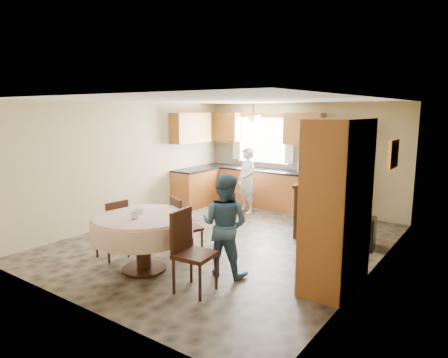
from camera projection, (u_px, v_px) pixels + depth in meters
floor at (227, 241)px, 7.19m from camera, size 5.00×6.00×0.01m
ceiling at (227, 100)px, 6.76m from camera, size 5.00×6.00×0.01m
wall_back at (300, 157)px, 9.38m from camera, size 5.00×0.02×2.50m
wall_front at (77, 206)px, 4.57m from camera, size 5.00×0.02×2.50m
wall_left at (130, 162)px, 8.40m from camera, size 0.02×6.00×2.50m
wall_right at (374, 189)px, 5.55m from camera, size 0.02×6.00×2.50m
window at (263, 140)px, 9.88m from camera, size 1.40×0.03×1.10m
curtain_left at (237, 137)px, 10.26m from camera, size 0.22×0.02×1.15m
curtain_right at (290, 139)px, 9.40m from camera, size 0.22×0.02×1.15m
base_cab_back at (262, 188)px, 9.77m from camera, size 3.30×0.60×0.88m
counter_back at (262, 170)px, 9.69m from camera, size 3.30×0.64×0.04m
base_cab_left at (196, 188)px, 9.82m from camera, size 0.60×1.20×0.88m
counter_left at (196, 170)px, 9.74m from camera, size 0.64×1.20×0.04m
backsplash at (268, 157)px, 9.87m from camera, size 3.30×0.02×0.55m
wall_cab_left at (225, 127)px, 10.31m from camera, size 0.85×0.33×0.72m
wall_cab_right at (304, 129)px, 9.05m from camera, size 0.90×0.33×0.72m
wall_cab_side at (191, 128)px, 9.64m from camera, size 0.33×1.20×0.72m
oven_tower at (343, 171)px, 8.51m from camera, size 0.66×0.62×2.12m
oven_upper at (339, 163)px, 8.23m from camera, size 0.56×0.01×0.45m
oven_lower at (337, 187)px, 8.31m from camera, size 0.56×0.01×0.45m
pendant at (253, 119)px, 9.40m from camera, size 0.36×0.36×0.18m
sideboard at (331, 215)px, 7.21m from camera, size 1.40×0.79×0.94m
space_heater at (362, 233)px, 6.75m from camera, size 0.44×0.33×0.57m
cupboard at (337, 205)px, 5.19m from camera, size 0.58×1.17×2.23m
dining_table at (143, 228)px, 5.79m from camera, size 1.46×1.46×0.84m
chair_left at (114, 227)px, 6.28m from camera, size 0.46×0.46×0.95m
chair_back at (182, 224)px, 6.42m from camera, size 0.55×0.55×0.96m
chair_right at (189, 247)px, 5.16m from camera, size 0.51×0.51×1.07m
framed_picture at (393, 154)px, 6.43m from camera, size 0.06×0.56×0.46m
microwave at (311, 168)px, 8.89m from camera, size 0.60×0.46×0.30m
person_sink at (247, 180)px, 9.09m from camera, size 0.64×0.53×1.50m
person_dining at (225, 225)px, 5.64m from camera, size 0.79×0.66×1.47m
bowl_sideboard at (314, 186)px, 7.32m from camera, size 0.30×0.30×0.06m
bottle_sideboard at (357, 184)px, 6.86m from camera, size 0.15×0.15×0.30m
cup_table at (135, 216)px, 5.57m from camera, size 0.16×0.16×0.09m
bowl_table at (138, 212)px, 5.86m from camera, size 0.20×0.20×0.05m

